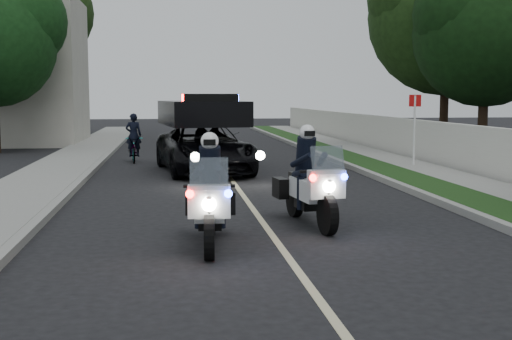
{
  "coord_description": "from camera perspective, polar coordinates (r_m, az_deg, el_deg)",
  "views": [
    {
      "loc": [
        -1.68,
        -7.51,
        2.37
      ],
      "look_at": [
        -0.14,
        4.46,
        1.0
      ],
      "focal_mm": 46.3,
      "sensor_mm": 36.0,
      "label": 1
    }
  ],
  "objects": [
    {
      "name": "curb_left",
      "position": [
        17.82,
        -15.1,
        -1.15
      ],
      "size": [
        0.2,
        60.0,
        0.15
      ],
      "primitive_type": "cube",
      "color": "gray",
      "rests_on": "ground"
    },
    {
      "name": "grass_verge",
      "position": [
        18.81,
        12.85,
        -0.69
      ],
      "size": [
        1.2,
        60.0,
        0.16
      ],
      "primitive_type": "cube",
      "color": "#193814",
      "rests_on": "ground"
    },
    {
      "name": "tree_right_d",
      "position": [
        29.18,
        15.82,
        1.57
      ],
      "size": [
        8.22,
        8.22,
        10.89
      ],
      "primitive_type": null,
      "rotation": [
        0.0,
        0.0,
        0.31
      ],
      "color": "#1E3E14",
      "rests_on": "ground"
    },
    {
      "name": "sign_post",
      "position": [
        21.69,
        13.43,
        0.02
      ],
      "size": [
        0.48,
        0.48,
        2.47
      ],
      "primitive_type": null,
      "rotation": [
        0.0,
        0.0,
        -0.28
      ],
      "color": "#A7120B",
      "rests_on": "ground"
    },
    {
      "name": "tree_right_c",
      "position": [
        26.31,
        18.88,
        0.96
      ],
      "size": [
        6.36,
        6.36,
        8.96
      ],
      "primitive_type": null,
      "rotation": [
        0.0,
        0.0,
        -0.21
      ],
      "color": "black",
      "rests_on": "ground"
    },
    {
      "name": "curb_right",
      "position": [
        18.58,
        10.82,
        -0.73
      ],
      "size": [
        0.2,
        60.0,
        0.15
      ],
      "primitive_type": "cube",
      "color": "gray",
      "rests_on": "ground"
    },
    {
      "name": "property_wall",
      "position": [
        19.65,
        19.21,
        1.39
      ],
      "size": [
        0.22,
        60.0,
        1.5
      ],
      "primitive_type": "cube",
      "color": "beige",
      "rests_on": "ground"
    },
    {
      "name": "police_moto_right",
      "position": [
        12.2,
        4.62,
        -4.75
      ],
      "size": [
        1.03,
        2.25,
        1.84
      ],
      "primitive_type": null,
      "rotation": [
        0.0,
        0.0,
        0.13
      ],
      "color": "silver",
      "rests_on": "ground"
    },
    {
      "name": "lane_marking",
      "position": [
        17.75,
        -1.86,
        -1.19
      ],
      "size": [
        0.12,
        50.0,
        0.01
      ],
      "primitive_type": "cube",
      "color": "#BFB78C",
      "rests_on": "ground"
    },
    {
      "name": "police_moto_left",
      "position": [
        10.52,
        -3.97,
        -6.56
      ],
      "size": [
        0.89,
        2.16,
        1.8
      ],
      "primitive_type": null,
      "rotation": [
        0.0,
        0.0,
        -0.07
      ],
      "color": "silver",
      "rests_on": "ground"
    },
    {
      "name": "bicycle",
      "position": [
        23.88,
        -10.49,
        0.67
      ],
      "size": [
        0.75,
        1.77,
        0.9
      ],
      "primitive_type": "imported",
      "rotation": [
        0.0,
        0.0,
        0.09
      ],
      "color": "black",
      "rests_on": "ground"
    },
    {
      "name": "police_suv",
      "position": [
        20.4,
        -4.46,
        -0.21
      ],
      "size": [
        3.15,
        5.6,
        2.59
      ],
      "primitive_type": "imported",
      "rotation": [
        0.0,
        0.0,
        0.13
      ],
      "color": "black",
      "rests_on": "ground"
    },
    {
      "name": "ground",
      "position": [
        8.05,
        5.13,
        -10.67
      ],
      "size": [
        120.0,
        120.0,
        0.0
      ],
      "primitive_type": "plane",
      "color": "black",
      "rests_on": "ground"
    },
    {
      "name": "cyclist",
      "position": [
        23.88,
        -10.49,
        0.67
      ],
      "size": [
        0.56,
        0.39,
        1.54
      ],
      "primitive_type": "imported",
      "rotation": [
        0.0,
        0.0,
        3.17
      ],
      "color": "black",
      "rests_on": "ground"
    },
    {
      "name": "sidewalk_right",
      "position": [
        19.3,
        16.48,
        -0.61
      ],
      "size": [
        1.4,
        60.0,
        0.16
      ],
      "primitive_type": "cube",
      "color": "gray",
      "rests_on": "ground"
    },
    {
      "name": "tree_left_far",
      "position": [
        39.9,
        -19.12,
        2.71
      ],
      "size": [
        8.23,
        8.23,
        11.24
      ],
      "primitive_type": null,
      "rotation": [
        0.0,
        0.0,
        -0.26
      ],
      "color": "#1B3510",
      "rests_on": "ground"
    },
    {
      "name": "sidewalk_left",
      "position": [
        18.0,
        -18.58,
        -1.18
      ],
      "size": [
        2.0,
        60.0,
        0.16
      ],
      "primitive_type": "cube",
      "color": "gray",
      "rests_on": "ground"
    }
  ]
}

